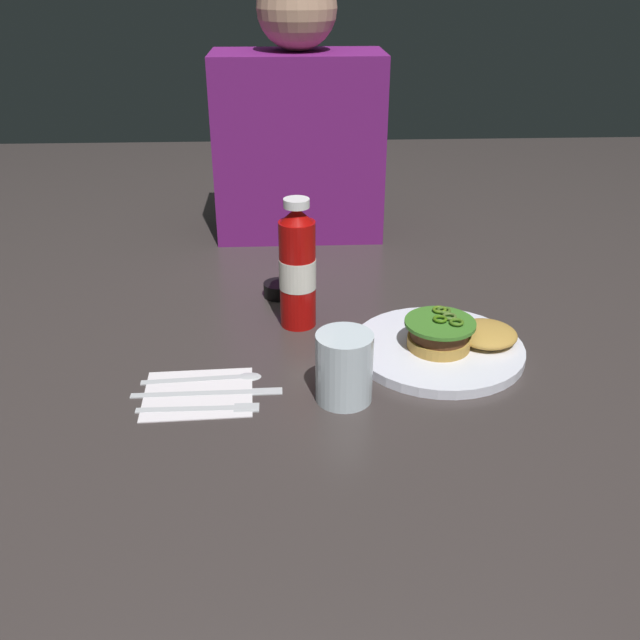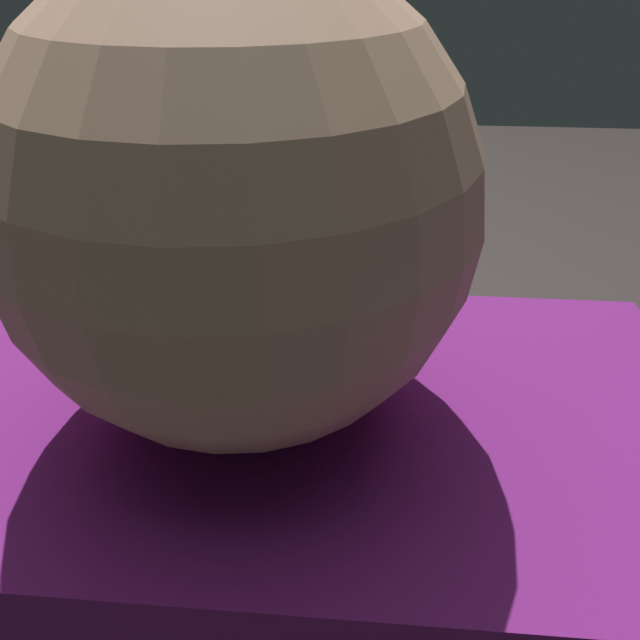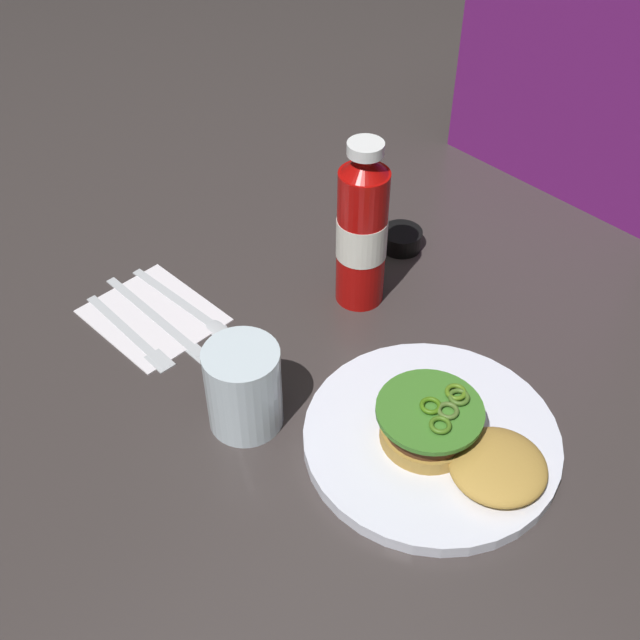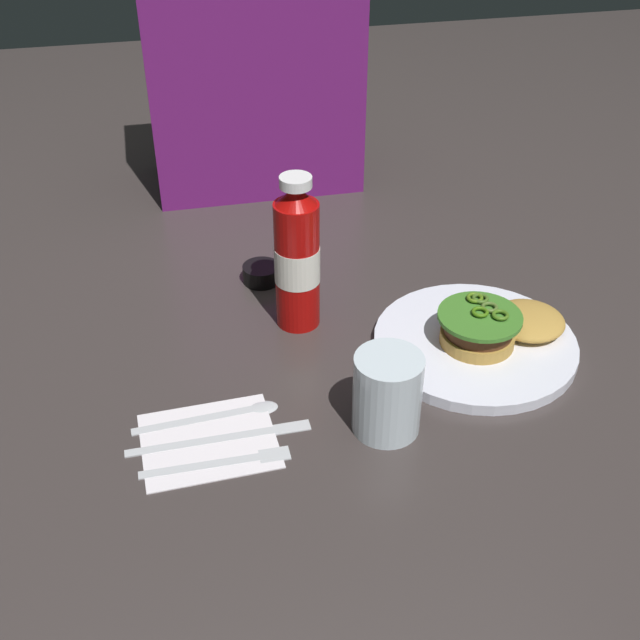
# 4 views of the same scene
# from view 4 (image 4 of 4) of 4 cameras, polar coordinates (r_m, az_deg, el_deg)

# --- Properties ---
(ground_plane) EXTENTS (3.00, 3.00, 0.00)m
(ground_plane) POSITION_cam_4_polar(r_m,az_deg,el_deg) (1.12, 2.81, -1.92)
(ground_plane) COLOR #39312F
(dinner_plate) EXTENTS (0.28, 0.28, 0.02)m
(dinner_plate) POSITION_cam_4_polar(r_m,az_deg,el_deg) (1.13, 10.82, -1.64)
(dinner_plate) COLOR white
(dinner_plate) RESTS_ON ground_plane
(burger_sandwich) EXTENTS (0.19, 0.12, 0.05)m
(burger_sandwich) POSITION_cam_4_polar(r_m,az_deg,el_deg) (1.12, 12.34, -0.36)
(burger_sandwich) COLOR #B5883A
(burger_sandwich) RESTS_ON dinner_plate
(ketchup_bottle) EXTENTS (0.06, 0.06, 0.23)m
(ketchup_bottle) POSITION_cam_4_polar(r_m,az_deg,el_deg) (1.11, -1.62, 4.36)
(ketchup_bottle) COLOR #AB0A08
(ketchup_bottle) RESTS_ON ground_plane
(water_glass) EXTENTS (0.08, 0.08, 0.10)m
(water_glass) POSITION_cam_4_polar(r_m,az_deg,el_deg) (0.97, 4.76, -5.19)
(water_glass) COLOR silver
(water_glass) RESTS_ON ground_plane
(condiment_cup) EXTENTS (0.06, 0.06, 0.03)m
(condiment_cup) POSITION_cam_4_polar(r_m,az_deg,el_deg) (1.25, -4.14, 3.28)
(condiment_cup) COLOR black
(condiment_cup) RESTS_ON ground_plane
(napkin) EXTENTS (0.16, 0.14, 0.00)m
(napkin) POSITION_cam_4_polar(r_m,az_deg,el_deg) (0.99, -7.83, -8.38)
(napkin) COLOR white
(napkin) RESTS_ON ground_plane
(fork_utensil) EXTENTS (0.18, 0.02, 0.00)m
(fork_utensil) POSITION_cam_4_polar(r_m,az_deg,el_deg) (0.96, -6.39, -9.71)
(fork_utensil) COLOR silver
(fork_utensil) RESTS_ON napkin
(butter_knife) EXTENTS (0.22, 0.02, 0.00)m
(butter_knife) POSITION_cam_4_polar(r_m,az_deg,el_deg) (0.98, -6.25, -8.01)
(butter_knife) COLOR silver
(butter_knife) RESTS_ON napkin
(spoon_utensil) EXTENTS (0.18, 0.03, 0.00)m
(spoon_utensil) POSITION_cam_4_polar(r_m,az_deg,el_deg) (1.02, -6.59, -6.43)
(spoon_utensil) COLOR silver
(spoon_utensil) RESTS_ON napkin
(diner_person) EXTENTS (0.37, 0.19, 0.57)m
(diner_person) POSITION_cam_4_polar(r_m,az_deg,el_deg) (1.49, -4.88, 18.22)
(diner_person) COLOR #6A196B
(diner_person) RESTS_ON ground_plane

